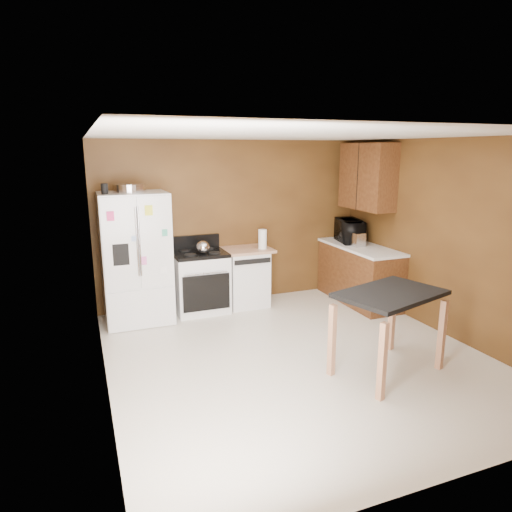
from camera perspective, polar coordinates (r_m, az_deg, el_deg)
floor at (r=5.46m, az=5.10°, el=-12.39°), size 4.50×4.50×0.00m
ceiling at (r=4.93m, az=5.70°, el=14.82°), size 4.50×4.50×0.00m
wall_back at (r=7.10m, az=-2.79°, el=4.21°), size 4.20×0.00×4.20m
wall_front at (r=3.29m, az=23.39°, el=-7.53°), size 4.20×0.00×4.20m
wall_left at (r=4.54m, az=-19.07°, el=-1.62°), size 0.00×4.50×4.50m
wall_right at (r=6.27m, az=22.82°, el=2.00°), size 0.00×4.50×4.50m
roasting_pan at (r=6.34m, az=-15.51°, el=8.19°), size 0.44×0.44×0.11m
pen_cup at (r=6.17m, az=-18.40°, el=7.98°), size 0.09×0.09×0.13m
kettle at (r=6.53m, az=-6.65°, el=1.08°), size 0.19×0.19×0.19m
paper_towel at (r=6.87m, az=0.81°, el=2.12°), size 0.17×0.17×0.30m
green_canister at (r=7.02m, az=0.90°, el=1.58°), size 0.10×0.10×0.11m
toaster at (r=7.22m, az=12.34°, el=2.10°), size 0.20×0.30×0.21m
microwave at (r=7.48m, az=11.61°, el=2.99°), size 0.53×0.68×0.33m
refrigerator at (r=6.47m, az=-14.77°, el=-0.26°), size 0.90×0.80×1.80m
gas_range at (r=6.79m, az=-6.97°, el=-3.11°), size 0.76×0.68×1.10m
dishwasher at (r=7.02m, az=-1.32°, el=-2.56°), size 0.78×0.63×0.89m
right_cabinets at (r=7.29m, az=13.05°, el=1.39°), size 0.63×1.58×2.45m
island at (r=5.02m, az=16.39°, el=-5.94°), size 1.26×1.02×0.91m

